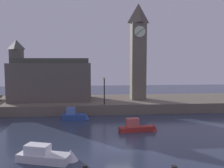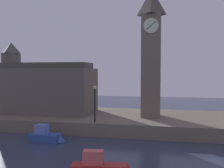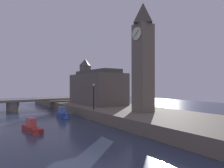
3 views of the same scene
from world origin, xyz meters
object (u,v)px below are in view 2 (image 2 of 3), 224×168
object	(u,v)px
parliament_hall	(45,88)
streetlamp	(95,100)
clock_tower	(151,51)
boat_tour_blue	(48,136)
boat_dinghy_red	(104,166)

from	to	relation	value
parliament_hall	streetlamp	size ratio (longest dim) A/B	3.19
clock_tower	boat_tour_blue	distance (m)	15.99
clock_tower	boat_dinghy_red	bearing A→B (deg)	-100.38
boat_tour_blue	boat_dinghy_red	xyz separation A→B (m)	(7.47, -6.50, -0.11)
parliament_hall	boat_tour_blue	size ratio (longest dim) A/B	3.40
clock_tower	parliament_hall	distance (m)	15.61
clock_tower	boat_tour_blue	size ratio (longest dim) A/B	4.16
parliament_hall	boat_dinghy_red	size ratio (longest dim) A/B	2.81
parliament_hall	streetlamp	world-z (taller)	parliament_hall
streetlamp	parliament_hall	bearing A→B (deg)	147.82
boat_tour_blue	boat_dinghy_red	distance (m)	9.90
boat_tour_blue	boat_dinghy_red	world-z (taller)	boat_tour_blue
parliament_hall	clock_tower	bearing A→B (deg)	-2.51
boat_tour_blue	boat_dinghy_red	bearing A→B (deg)	-41.01
streetlamp	boat_tour_blue	bearing A→B (deg)	-140.88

